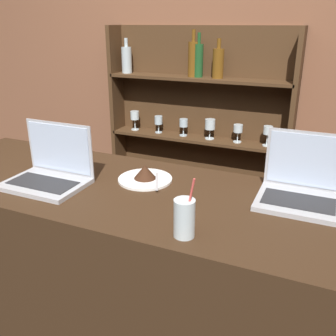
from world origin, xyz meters
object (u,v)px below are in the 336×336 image
cake_plate (145,176)px  water_glass (184,218)px  laptop_near (50,171)px  laptop_far (301,187)px

cake_plate → water_glass: 0.46m
water_glass → laptop_near: bearing=165.9°
laptop_far → water_glass: bearing=-126.5°
laptop_near → cake_plate: bearing=27.2°
laptop_far → laptop_near: bearing=-165.7°
cake_plate → water_glass: water_glass is taller
laptop_far → cake_plate: size_ratio=1.30×
laptop_far → cake_plate: 0.62m
laptop_near → water_glass: laptop_near is taller
laptop_near → water_glass: bearing=-14.1°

